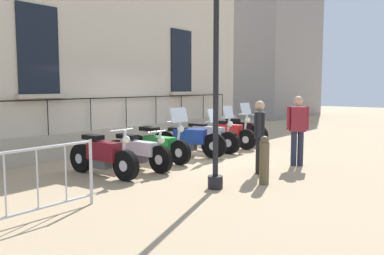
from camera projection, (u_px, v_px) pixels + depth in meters
name	position (u px, v px, depth m)	size (l,w,h in m)	color
ground_plane	(183.00, 156.00, 11.01)	(60.00, 60.00, 0.00)	tan
building_facade	(116.00, 40.00, 12.24)	(0.82, 12.71, 6.80)	beige
motorcycle_maroon	(103.00, 157.00, 8.49)	(2.02, 0.61, 1.04)	black
motorcycle_white	(138.00, 152.00, 9.25)	(2.05, 0.55, 0.92)	black
motorcycle_green	(159.00, 145.00, 10.18)	(2.11, 0.68, 1.38)	black
motorcycle_blue	(189.00, 140.00, 10.86)	(2.05, 0.90, 1.31)	black
motorcycle_silver	(208.00, 137.00, 11.72)	(2.13, 0.54, 1.35)	black
motorcycle_red	(229.00, 134.00, 12.45)	(1.92, 0.62, 1.40)	black
motorcycle_black	(241.00, 131.00, 13.38)	(1.92, 0.57, 1.01)	black
lamppost	(216.00, 16.00, 7.20)	(0.30, 1.00, 5.00)	black
crowd_barrier	(22.00, 183.00, 5.55)	(0.05, 2.41, 1.05)	#B7B7BF
bollard	(264.00, 160.00, 7.79)	(0.19, 0.19, 0.95)	brown
pedestrian_standing	(259.00, 133.00, 8.75)	(0.36, 0.48, 1.58)	black
pedestrian_walking	(298.00, 127.00, 9.59)	(0.44, 0.40, 1.66)	#23283D
distant_building	(262.00, 40.00, 26.13)	(5.42, 7.26, 9.77)	gray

